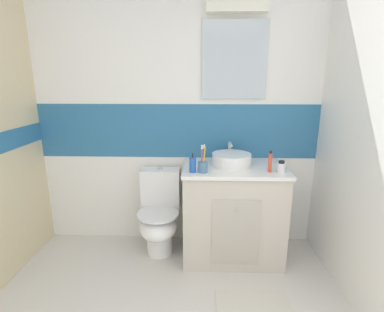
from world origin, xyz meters
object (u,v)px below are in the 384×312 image
Objects in this scene: toothpaste_tube_upright at (270,162)px; hair_gel_jar at (281,167)px; sink_basin at (231,159)px; soap_dispenser at (193,165)px; toilet at (159,215)px; toothbrush_cup at (203,166)px.

toothpaste_tube_upright is 0.10m from hair_gel_jar.
hair_gel_jar is at bearing -2.01° from toothpaste_tube_upright.
soap_dispenser is at bearing -149.09° from sink_basin.
soap_dispenser reaches higher than hair_gel_jar.
hair_gel_jar reaches higher than toilet.
hair_gel_jar is at bearing -10.68° from toilet.
toilet is at bearing 168.51° from toothpaste_tube_upright.
toothbrush_cup is 0.54m from toothpaste_tube_upright.
toothpaste_tube_upright is at bearing -11.49° from toilet.
sink_basin is at bearing -1.98° from toilet.
toothpaste_tube_upright is 1.85× the size of hair_gel_jar.
soap_dispenser is (-0.08, 0.00, 0.01)m from toothbrush_cup.
toilet is 1.16m from hair_gel_jar.
sink_basin is at bearing 150.01° from toothpaste_tube_upright.
toothbrush_cup is 1.32× the size of toothpaste_tube_upright.
toothpaste_tube_upright reaches higher than soap_dispenser.
sink_basin is 0.49× the size of toilet.
toothpaste_tube_upright is (0.53, 0.03, 0.03)m from toothbrush_cup.
toothbrush_cup is at bearing -177.42° from hair_gel_jar.
toothpaste_tube_upright is at bearing 3.35° from toothbrush_cup.
toilet is 8.30× the size of hair_gel_jar.
toilet is at bearing 145.04° from soap_dispenser.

